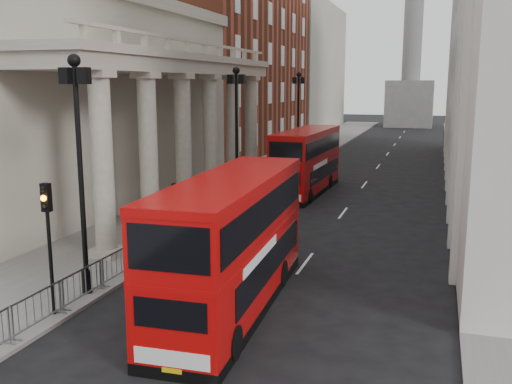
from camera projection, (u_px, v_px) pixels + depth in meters
ground at (25, 346)px, 16.49m from camera, size 260.00×260.00×0.00m
sidewalk_west at (251, 178)px, 45.45m from camera, size 6.00×140.00×0.12m
sidewalk_east at (471, 189)px, 40.52m from camera, size 3.00×140.00×0.12m
kerb at (286, 180)px, 44.57m from camera, size 0.20×140.00×0.14m
portico_building at (75, 108)px, 35.34m from camera, size 9.00×28.00×12.00m
brick_building at (237, 51)px, 62.48m from camera, size 9.00×32.00×22.00m
west_building_far at (303, 68)px, 92.62m from camera, size 9.00×30.00×20.00m
monument_column at (413, 33)px, 97.81m from camera, size 8.00×8.00×54.20m
lamp_post_south at (80, 159)px, 19.49m from camera, size 1.05×0.44×8.32m
lamp_post_mid at (237, 126)px, 34.46m from camera, size 1.05×0.44×8.32m
lamp_post_north at (298, 113)px, 49.44m from camera, size 1.05×0.44×8.32m
traffic_light at (48, 224)px, 17.91m from camera, size 0.28×0.33×4.30m
crowd_barriers at (62, 296)px, 18.55m from camera, size 0.50×18.75×1.10m
bus_near at (233, 240)px, 18.93m from camera, size 2.94×10.47×4.48m
bus_far at (307, 160)px, 39.22m from camera, size 2.82×10.20×4.37m
pedestrian_a at (173, 196)px, 33.76m from camera, size 0.64×0.50×1.57m
pedestrian_b at (174, 196)px, 33.60m from camera, size 0.96×0.88×1.60m
pedestrian_c at (213, 182)px, 38.19m from camera, size 0.97×0.87×1.67m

